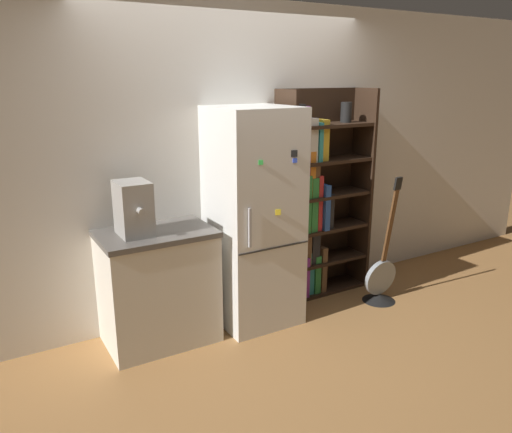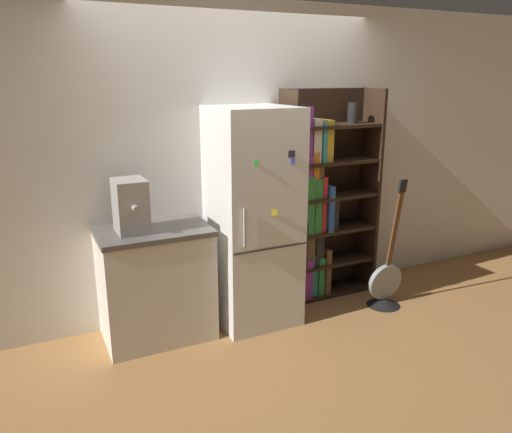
% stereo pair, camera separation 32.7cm
% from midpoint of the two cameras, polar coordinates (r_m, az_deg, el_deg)
% --- Properties ---
extents(ground_plane, '(16.00, 16.00, 0.00)m').
position_cam_midpoint_polar(ground_plane, '(4.28, -1.63, -12.10)').
color(ground_plane, '#A87542').
extents(wall_back, '(8.00, 0.05, 2.60)m').
position_cam_midpoint_polar(wall_back, '(4.26, -4.87, 6.27)').
color(wall_back, white).
rests_on(wall_back, ground_plane).
extents(refrigerator, '(0.64, 0.66, 1.78)m').
position_cam_midpoint_polar(refrigerator, '(4.05, -2.62, -0.16)').
color(refrigerator, white).
rests_on(refrigerator, ground_plane).
extents(bookshelf, '(0.91, 0.33, 1.89)m').
position_cam_midpoint_polar(bookshelf, '(4.57, 4.31, 1.52)').
color(bookshelf, black).
rests_on(bookshelf, ground_plane).
extents(kitchen_counter, '(0.84, 0.57, 0.89)m').
position_cam_midpoint_polar(kitchen_counter, '(3.95, -13.47, -7.82)').
color(kitchen_counter, silver).
rests_on(kitchen_counter, ground_plane).
extents(espresso_machine, '(0.22, 0.34, 0.39)m').
position_cam_midpoint_polar(espresso_machine, '(3.70, -16.32, 0.86)').
color(espresso_machine, '#A5A39E').
rests_on(espresso_machine, kitchen_counter).
extents(guitar, '(0.34, 0.30, 1.18)m').
position_cam_midpoint_polar(guitar, '(4.69, 12.08, -7.54)').
color(guitar, black).
rests_on(guitar, ground_plane).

